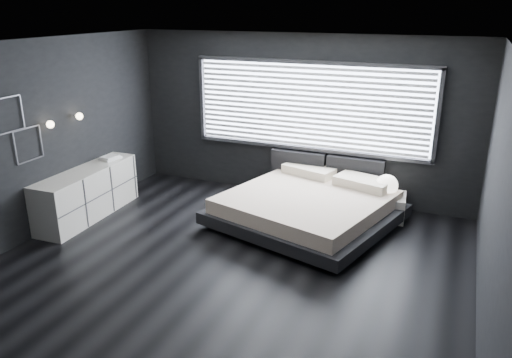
% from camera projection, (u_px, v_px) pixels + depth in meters
% --- Properties ---
extents(room, '(6.04, 6.00, 2.80)m').
position_uv_depth(room, '(229.00, 162.00, 6.14)').
color(room, black).
rests_on(room, ground).
extents(window, '(4.14, 0.09, 1.52)m').
position_uv_depth(window, '(310.00, 107.00, 8.34)').
color(window, white).
rests_on(window, ground).
extents(headboard, '(1.96, 0.16, 0.52)m').
position_uv_depth(headboard, '(326.00, 169.00, 8.51)').
color(headboard, black).
rests_on(headboard, ground).
extents(sconce_near, '(0.18, 0.11, 0.11)m').
position_uv_depth(sconce_near, '(50.00, 124.00, 7.18)').
color(sconce_near, silver).
rests_on(sconce_near, ground).
extents(sconce_far, '(0.18, 0.11, 0.11)m').
position_uv_depth(sconce_far, '(79.00, 116.00, 7.70)').
color(sconce_far, silver).
rests_on(sconce_far, ground).
extents(wall_art_upper, '(0.01, 0.48, 0.48)m').
position_uv_depth(wall_art_upper, '(8.00, 115.00, 6.60)').
color(wall_art_upper, '#47474C').
rests_on(wall_art_upper, ground).
extents(wall_art_lower, '(0.01, 0.48, 0.48)m').
position_uv_depth(wall_art_lower, '(29.00, 144.00, 6.98)').
color(wall_art_lower, '#47474C').
rests_on(wall_art_lower, ground).
extents(bed, '(2.98, 2.91, 0.63)m').
position_uv_depth(bed, '(308.00, 206.00, 7.69)').
color(bed, black).
rests_on(bed, ground).
extents(nightstand, '(0.72, 0.62, 0.39)m').
position_uv_depth(nightstand, '(383.00, 206.00, 7.95)').
color(nightstand, silver).
rests_on(nightstand, ground).
extents(orb_lamp, '(0.34, 0.34, 0.34)m').
position_uv_depth(orb_lamp, '(387.00, 185.00, 7.78)').
color(orb_lamp, white).
rests_on(orb_lamp, nightstand).
extents(dresser, '(0.64, 1.99, 0.79)m').
position_uv_depth(dresser, '(87.00, 193.00, 7.94)').
color(dresser, silver).
rests_on(dresser, ground).
extents(book_stack, '(0.30, 0.36, 0.06)m').
position_uv_depth(book_stack, '(110.00, 158.00, 8.30)').
color(book_stack, white).
rests_on(book_stack, dresser).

